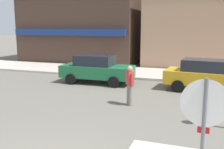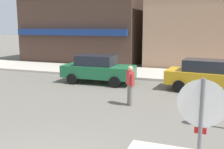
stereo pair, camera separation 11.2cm
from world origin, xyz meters
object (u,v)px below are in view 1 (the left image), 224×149
(pedestrian_crossing_near, at_px, (130,84))
(stop_sign, at_px, (204,123))
(parked_car_nearest, at_px, (97,69))
(parked_car_second, at_px, (207,75))

(pedestrian_crossing_near, bearing_deg, stop_sign, -62.45)
(parked_car_nearest, distance_m, pedestrian_crossing_near, 4.57)
(pedestrian_crossing_near, bearing_deg, parked_car_second, 50.50)
(parked_car_nearest, height_order, pedestrian_crossing_near, pedestrian_crossing_near)
(parked_car_second, relative_size, pedestrian_crossing_near, 2.58)
(parked_car_second, xyz_separation_m, pedestrian_crossing_near, (-2.91, -3.53, 0.06))
(stop_sign, bearing_deg, pedestrian_crossing_near, 117.55)
(stop_sign, relative_size, parked_car_second, 0.55)
(parked_car_nearest, xyz_separation_m, pedestrian_crossing_near, (2.91, -3.52, 0.06))
(stop_sign, relative_size, pedestrian_crossing_near, 1.43)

